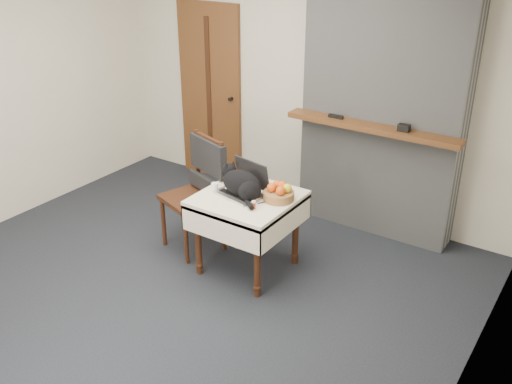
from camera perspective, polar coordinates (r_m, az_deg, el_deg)
ground at (r=4.89m, az=-7.39°, el=-9.16°), size 4.50×4.50×0.00m
room_shell at (r=4.50m, az=-4.73°, el=12.58°), size 4.52×4.01×2.61m
door at (r=6.56m, az=-4.59°, el=9.79°), size 0.82×0.10×2.00m
chimney at (r=5.36m, az=12.62°, el=8.99°), size 1.62×0.48×2.60m
side_table at (r=4.77m, az=-0.86°, el=-1.63°), size 0.78×0.78×0.70m
laptop at (r=4.74m, az=-1.15°, el=0.64°), size 0.43×0.38×0.28m
cat at (r=4.67m, az=-1.37°, el=0.80°), size 0.49×0.35×0.26m
cream_jar at (r=4.82m, az=-4.15°, el=0.52°), size 0.06×0.06×0.07m
pill_bottle at (r=4.50m, az=-0.22°, el=-1.28°), size 0.03×0.03×0.07m
fruit_basket at (r=4.64m, az=2.31°, el=-0.11°), size 0.25×0.25×0.14m
desk_clutter at (r=4.67m, az=1.91°, el=-0.69°), size 0.11×0.11×0.01m
chair at (r=5.14m, az=-5.50°, el=1.40°), size 0.60×0.59×1.06m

